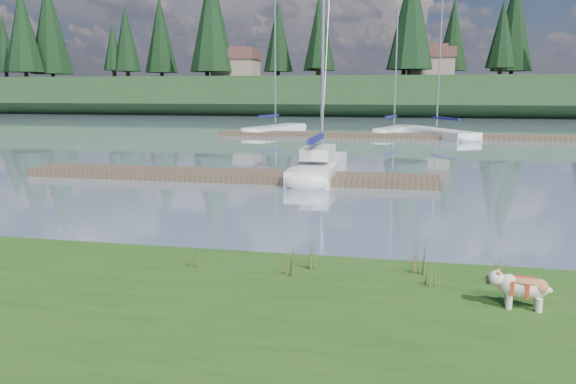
# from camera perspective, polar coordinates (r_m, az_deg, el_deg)

# --- Properties ---
(ground) EXTENTS (200.00, 200.00, 0.00)m
(ground) POSITION_cam_1_polar(r_m,az_deg,el_deg) (41.77, 8.02, 5.54)
(ground) COLOR #8092A7
(ground) RESTS_ON ground
(bank) EXTENTS (60.00, 9.00, 0.35)m
(bank) POSITION_cam_1_polar(r_m,az_deg,el_deg) (6.95, -13.24, -17.60)
(bank) COLOR #274C17
(bank) RESTS_ON ground
(ridge) EXTENTS (200.00, 20.00, 5.00)m
(ridge) POSITION_cam_1_polar(r_m,az_deg,el_deg) (84.59, 10.04, 9.54)
(ridge) COLOR #1A3319
(ridge) RESTS_ON ground
(bulldog) EXTENTS (0.86, 0.41, 0.51)m
(bulldog) POSITION_cam_1_polar(r_m,az_deg,el_deg) (8.69, 22.70, -8.81)
(bulldog) COLOR silver
(bulldog) RESTS_ON bank
(sailboat_main) EXTENTS (1.69, 8.00, 11.56)m
(sailboat_main) POSITION_cam_1_polar(r_m,az_deg,el_deg) (23.56, 3.41, 3.03)
(sailboat_main) COLOR white
(sailboat_main) RESTS_ON ground
(dock_near) EXTENTS (16.00, 2.00, 0.30)m
(dock_near) POSITION_cam_1_polar(r_m,az_deg,el_deg) (21.85, -6.27, 1.69)
(dock_near) COLOR #4C3D2C
(dock_near) RESTS_ON ground
(dock_far) EXTENTS (26.00, 2.20, 0.30)m
(dock_far) POSITION_cam_1_polar(r_m,az_deg,el_deg) (41.67, 10.78, 5.65)
(dock_far) COLOR #4C3D2C
(dock_far) RESTS_ON ground
(sailboat_bg_1) EXTENTS (4.07, 8.73, 12.76)m
(sailboat_bg_1) POSITION_cam_1_polar(r_m,az_deg,el_deg) (46.42, -0.82, 6.51)
(sailboat_bg_1) COLOR white
(sailboat_bg_1) RESTS_ON ground
(sailboat_bg_2) EXTENTS (3.32, 6.59, 9.97)m
(sailboat_bg_2) POSITION_cam_1_polar(r_m,az_deg,el_deg) (45.47, 10.96, 6.25)
(sailboat_bg_2) COLOR white
(sailboat_bg_2) RESTS_ON ground
(sailboat_bg_3) EXTENTS (6.23, 9.30, 13.88)m
(sailboat_bg_3) POSITION_cam_1_polar(r_m,az_deg,el_deg) (43.84, 14.25, 5.97)
(sailboat_bg_3) COLOR white
(sailboat_bg_3) RESTS_ON ground
(weed_0) EXTENTS (0.17, 0.14, 0.68)m
(weed_0) POSITION_cam_1_polar(r_m,az_deg,el_deg) (9.36, 0.24, -6.86)
(weed_0) COLOR #475B23
(weed_0) RESTS_ON bank
(weed_1) EXTENTS (0.17, 0.14, 0.51)m
(weed_1) POSITION_cam_1_polar(r_m,az_deg,el_deg) (9.73, 2.80, -6.66)
(weed_1) COLOR #475B23
(weed_1) RESTS_ON bank
(weed_2) EXTENTS (0.17, 0.14, 0.75)m
(weed_2) POSITION_cam_1_polar(r_m,az_deg,el_deg) (9.73, 13.17, -6.28)
(weed_2) COLOR #475B23
(weed_2) RESTS_ON bank
(weed_3) EXTENTS (0.17, 0.14, 0.57)m
(weed_3) POSITION_cam_1_polar(r_m,az_deg,el_deg) (9.97, -9.48, -6.20)
(weed_3) COLOR #475B23
(weed_3) RESTS_ON bank
(weed_4) EXTENTS (0.17, 0.14, 0.38)m
(weed_4) POSITION_cam_1_polar(r_m,az_deg,el_deg) (9.23, 14.54, -8.28)
(weed_4) COLOR #475B23
(weed_4) RESTS_ON bank
(weed_5) EXTENTS (0.17, 0.14, 0.64)m
(weed_5) POSITION_cam_1_polar(r_m,az_deg,el_deg) (9.69, 20.80, -7.06)
(weed_5) COLOR #475B23
(weed_5) RESTS_ON bank
(mud_lip) EXTENTS (60.00, 0.50, 0.14)m
(mud_lip) POSITION_cam_1_polar(r_m,az_deg,el_deg) (10.82, -3.33, -7.62)
(mud_lip) COLOR #33281C
(mud_lip) RESTS_ON ground
(conifer_0) EXTENTS (5.72, 5.72, 14.15)m
(conifer_0) POSITION_cam_1_polar(r_m,az_deg,el_deg) (97.89, -25.35, 14.76)
(conifer_0) COLOR #382619
(conifer_0) RESTS_ON ridge
(conifer_1) EXTENTS (4.40, 4.40, 11.30)m
(conifer_1) POSITION_cam_1_polar(r_m,az_deg,el_deg) (93.26, -16.12, 14.76)
(conifer_1) COLOR #382619
(conifer_1) RESTS_ON ridge
(conifer_2) EXTENTS (6.60, 6.60, 16.05)m
(conifer_2) POSITION_cam_1_polar(r_m,az_deg,el_deg) (84.83, -7.77, 17.08)
(conifer_2) COLOR #382619
(conifer_2) RESTS_ON ridge
(conifer_3) EXTENTS (4.84, 4.84, 12.25)m
(conifer_3) POSITION_cam_1_polar(r_m,az_deg,el_deg) (84.91, 3.19, 15.93)
(conifer_3) COLOR #382619
(conifer_3) RESTS_ON ridge
(conifer_4) EXTENTS (6.16, 6.16, 15.10)m
(conifer_4) POSITION_cam_1_polar(r_m,az_deg,el_deg) (78.14, 12.42, 17.20)
(conifer_4) COLOR #382619
(conifer_4) RESTS_ON ridge
(conifer_5) EXTENTS (3.96, 3.96, 10.35)m
(conifer_5) POSITION_cam_1_polar(r_m,az_deg,el_deg) (82.80, 20.94, 14.80)
(conifer_5) COLOR #382619
(conifer_5) RESTS_ON ridge
(house_0) EXTENTS (6.30, 5.30, 4.65)m
(house_0) POSITION_cam_1_polar(r_m,az_deg,el_deg) (85.29, -5.25, 12.89)
(house_0) COLOR gray
(house_0) RESTS_ON ridge
(house_1) EXTENTS (6.30, 5.30, 4.65)m
(house_1) POSITION_cam_1_polar(r_m,az_deg,el_deg) (82.70, 14.36, 12.71)
(house_1) COLOR gray
(house_1) RESTS_ON ridge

